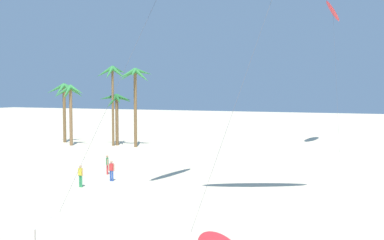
{
  "coord_description": "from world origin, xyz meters",
  "views": [
    {
      "loc": [
        8.85,
        -6.21,
        7.06
      ],
      "look_at": [
        -1.08,
        16.12,
        5.54
      ],
      "focal_mm": 42.45,
      "sensor_mm": 36.0,
      "label": 1
    }
  ],
  "objects": [
    {
      "name": "palm_tree_4",
      "position": [
        -21.29,
        43.69,
        8.21
      ],
      "size": [
        4.37,
        4.55,
        10.12
      ],
      "color": "brown",
      "rests_on": "ground"
    },
    {
      "name": "person_near_left",
      "position": [
        -12.21,
        20.82,
        0.91
      ],
      "size": [
        0.51,
        0.24,
        1.66
      ],
      "color": "#338E56",
      "rests_on": "ground"
    },
    {
      "name": "palm_tree_0",
      "position": [
        -33.1,
        44.35,
        6.51
      ],
      "size": [
        4.69,
        4.71,
        8.27
      ],
      "color": "brown",
      "rests_on": "ground"
    },
    {
      "name": "person_mid_field",
      "position": [
        -11.42,
        23.68,
        0.91
      ],
      "size": [
        0.5,
        0.26,
        1.65
      ],
      "color": "#284CA3",
      "rests_on": "ground"
    },
    {
      "name": "flying_kite_2",
      "position": [
        1.48,
        54.89,
        17.34
      ],
      "size": [
        2.62,
        10.58,
        18.59
      ],
      "color": "red",
      "rests_on": "ground"
    },
    {
      "name": "person_near_right",
      "position": [
        -13.43,
        26.03,
        0.91
      ],
      "size": [
        0.36,
        0.42,
        1.65
      ],
      "color": "red",
      "rests_on": "ground"
    },
    {
      "name": "palm_tree_3",
      "position": [
        -24.46,
        44.35,
        5.56
      ],
      "size": [
        4.31,
        4.18,
        6.82
      ],
      "color": "brown",
      "rests_on": "ground"
    },
    {
      "name": "beach_umbrella",
      "position": [
        -4.12,
        7.51,
        2.07
      ],
      "size": [
        1.83,
        1.83,
        2.3
      ],
      "color": "beige",
      "rests_on": "ground"
    },
    {
      "name": "palm_tree_1",
      "position": [
        -29.89,
        41.61,
        6.26
      ],
      "size": [
        4.33,
        4.33,
        8.01
      ],
      "color": "olive",
      "rests_on": "ground"
    },
    {
      "name": "palm_tree_2",
      "position": [
        -24.7,
        43.72,
        8.68
      ],
      "size": [
        3.96,
        4.35,
        10.48
      ],
      "color": "brown",
      "rests_on": "ground"
    }
  ]
}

